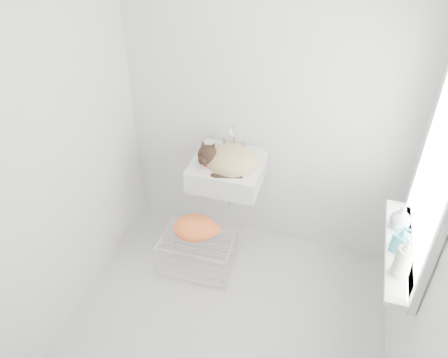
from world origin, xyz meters
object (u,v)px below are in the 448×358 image
(sink, at_px, (227,163))
(bottle_a, at_px, (398,274))
(bottle_b, at_px, (398,251))
(bottle_c, at_px, (398,227))
(wire_rack, at_px, (198,253))
(cat, at_px, (228,160))

(sink, bearing_deg, bottle_a, -32.01)
(bottle_b, bearing_deg, bottle_a, -90.00)
(bottle_a, bearing_deg, bottle_c, 90.00)
(sink, relative_size, wire_rack, 0.97)
(sink, xyz_separation_m, wire_rack, (-0.14, -0.31, -0.70))
(cat, xyz_separation_m, wire_rack, (-0.16, -0.29, -0.74))
(cat, bearing_deg, bottle_a, -32.09)
(bottle_c, bearing_deg, cat, 164.13)
(wire_rack, distance_m, bottle_a, 1.60)
(bottle_b, bearing_deg, sink, 154.67)
(cat, bearing_deg, sink, 126.41)
(bottle_c, bearing_deg, bottle_b, -90.00)
(sink, xyz_separation_m, bottle_b, (1.22, -0.58, 0.00))
(sink, distance_m, wire_rack, 0.78)
(cat, distance_m, wire_rack, 0.81)
(sink, xyz_separation_m, bottle_a, (1.22, -0.76, 0.00))
(bottle_a, relative_size, bottle_c, 1.40)
(bottle_b, xyz_separation_m, bottle_c, (0.00, 0.22, 0.00))
(cat, bearing_deg, bottle_b, -25.30)
(bottle_b, bearing_deg, cat, 155.10)
(sink, height_order, bottle_c, sink)
(cat, relative_size, bottle_a, 1.89)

